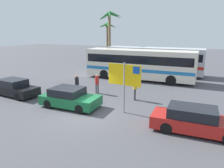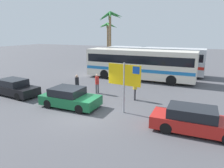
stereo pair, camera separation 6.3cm
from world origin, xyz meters
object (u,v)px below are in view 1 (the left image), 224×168
car_green (70,98)px  bus_front_coach (139,63)px  ferry_sign (125,77)px  car_red (196,120)px  pedestrian_crossing_lot (135,87)px  bus_rear_coach (153,59)px  pedestrian_near_sign (97,82)px  pedestrian_by_bus (77,83)px  car_black (15,88)px

car_green → bus_front_coach: bearing=78.8°
ferry_sign → car_green: ferry_sign is taller
car_green → ferry_sign: bearing=6.2°
bus_front_coach → car_red: size_ratio=2.54×
pedestrian_crossing_lot → car_red: bearing=123.6°
bus_rear_coach → pedestrian_crossing_lot: bus_rear_coach is taller
ferry_sign → car_red: bearing=-6.6°
car_red → pedestrian_near_sign: pedestrian_near_sign is taller
pedestrian_by_bus → car_green: bearing=173.7°
bus_front_coach → ferry_sign: ferry_sign is taller
ferry_sign → car_black: size_ratio=0.76×
car_green → pedestrian_crossing_lot: 4.85m
car_black → car_green: 5.58m
car_black → car_red: size_ratio=0.93×
bus_rear_coach → pedestrian_near_sign: 10.57m
bus_front_coach → pedestrian_by_bus: size_ratio=6.89×
pedestrian_by_bus → pedestrian_crossing_lot: 4.74m
pedestrian_by_bus → pedestrian_near_sign: bearing=-79.5°
bus_front_coach → ferry_sign: 9.84m
pedestrian_near_sign → pedestrian_crossing_lot: 3.45m
pedestrian_near_sign → pedestrian_by_bus: bearing=-104.6°
pedestrian_crossing_lot → car_green: bearing=25.1°
pedestrian_near_sign → ferry_sign: bearing=-4.9°
pedestrian_crossing_lot → bus_front_coach: bearing=-91.8°
car_green → pedestrian_near_sign: (0.20, 3.59, 0.32)m
car_green → pedestrian_crossing_lot: (3.62, 3.20, 0.40)m
ferry_sign → car_black: 9.55m
bus_rear_coach → pedestrian_near_sign: bus_rear_coach is taller
car_black → pedestrian_by_bus: bearing=31.6°
bus_rear_coach → pedestrian_crossing_lot: 10.76m
ferry_sign → car_green: size_ratio=0.80×
pedestrian_by_bus → bus_rear_coach: bearing=-46.6°
ferry_sign → pedestrian_near_sign: size_ratio=1.96×
car_black → ferry_sign: bearing=6.5°
bus_rear_coach → car_green: bearing=-100.1°
car_red → pedestrian_by_bus: 9.62m
bus_front_coach → pedestrian_crossing_lot: size_ratio=6.59×
ferry_sign → pedestrian_crossing_lot: (-0.20, 2.72, -1.29)m
ferry_sign → pedestrian_near_sign: (-3.63, 3.11, -1.37)m
bus_front_coach → car_red: 12.35m
bus_rear_coach → car_green: bus_rear_coach is taller
car_red → bus_front_coach: bearing=119.3°
car_green → car_black: bearing=175.6°
ferry_sign → car_red: (4.23, -0.99, -1.69)m
bus_rear_coach → pedestrian_by_bus: bus_rear_coach is taller
bus_front_coach → car_green: bus_front_coach is taller
car_red → pedestrian_crossing_lot: 5.79m
bus_rear_coach → ferry_sign: ferry_sign is taller
bus_front_coach → pedestrian_near_sign: 6.76m
bus_front_coach → pedestrian_by_bus: 8.14m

